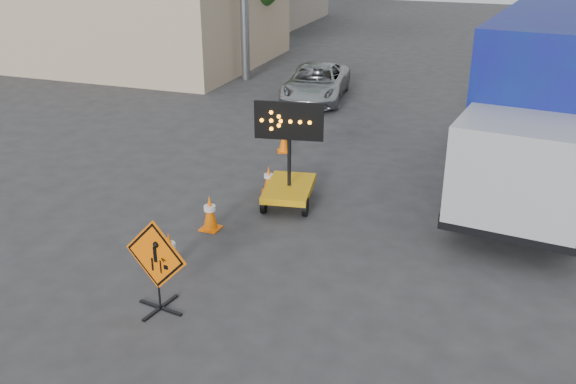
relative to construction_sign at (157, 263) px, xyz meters
The scene contains 10 objects.
ground 1.64m from the construction_sign, 49.70° to the right, with size 100.00×100.00×0.00m, color #2D2D30.
storefront_left_near 23.09m from the construction_sign, 124.68° to the left, with size 14.00×10.00×4.00m, color tan.
construction_sign is the anchor object (origin of this frame).
arrow_board 5.15m from the construction_sign, 83.22° to the left, with size 1.61×1.95×2.56m.
pickup_truck 14.83m from the construction_sign, 96.76° to the left, with size 2.17×4.70×1.31m, color #A5A8AC.
box_truck 10.43m from the construction_sign, 53.45° to the left, with size 3.77×9.33×4.30m.
cone_a 1.58m from the construction_sign, 112.34° to the left, with size 0.44×0.44×0.77m.
cone_b 3.29m from the construction_sign, 100.21° to the left, with size 0.43×0.43×0.81m.
cone_c 5.62m from the construction_sign, 91.19° to the left, with size 0.45×0.45×0.70m.
cone_d 8.70m from the construction_sign, 95.44° to the left, with size 0.51×0.51×0.77m.
Camera 1 is at (4.53, -7.31, 6.38)m, focal length 40.00 mm.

